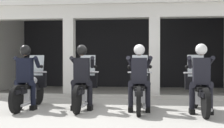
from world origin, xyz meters
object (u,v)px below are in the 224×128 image
object	(u,v)px
motorcycle_far_right	(199,91)
police_officer_far_right	(201,72)
motorcycle_far_left	(30,88)
police_officer_center_right	(139,72)
motorcycle_center_right	(140,89)
police_officer_far_left	(26,71)
police_officer_center_left	(82,72)
motorcycle_center_left	(84,88)

from	to	relation	value
motorcycle_far_right	police_officer_far_right	world-z (taller)	police_officer_far_right
motorcycle_far_left	police_officer_center_right	xyz separation A→B (m)	(2.77, -0.29, 0.44)
motorcycle_center_right	motorcycle_far_right	bearing A→B (deg)	-6.87
police_officer_far_left	motorcycle_far_right	xyz separation A→B (m)	(4.16, 0.16, -0.44)
motorcycle_far_left	police_officer_center_left	size ratio (longest dim) A/B	1.29
police_officer_center_right	police_officer_center_left	bearing A→B (deg)	174.42
police_officer_center_right	motorcycle_center_right	bearing A→B (deg)	87.96
police_officer_far_left	motorcycle_far_right	bearing A→B (deg)	-2.17
police_officer_center_left	motorcycle_center_right	xyz separation A→B (m)	(1.39, 0.19, -0.44)
motorcycle_far_right	motorcycle_center_left	bearing A→B (deg)	175.87
police_officer_far_left	police_officer_center_right	bearing A→B (deg)	-4.40
police_officer_center_left	motorcycle_far_right	distance (m)	2.81
motorcycle_far_left	police_officer_far_right	world-z (taller)	police_officer_far_right
police_officer_far_left	police_officer_far_right	world-z (taller)	same
police_officer_center_left	motorcycle_center_right	bearing A→B (deg)	1.33
police_officer_far_left	police_officer_far_right	bearing A→B (deg)	-6.08
motorcycle_center_left	police_officer_far_right	distance (m)	2.85
motorcycle_center_right	police_officer_far_right	world-z (taller)	police_officer_far_right
motorcycle_far_left	motorcycle_far_right	size ratio (longest dim) A/B	1.00
police_officer_center_left	police_officer_far_right	distance (m)	2.78
motorcycle_center_left	motorcycle_far_right	bearing A→B (deg)	-10.98
police_officer_far_right	police_officer_far_left	bearing A→B (deg)	178.57
motorcycle_far_right	police_officer_far_right	bearing A→B (deg)	-89.95
police_officer_center_left	motorcycle_far_right	xyz separation A→B (m)	(2.77, 0.07, -0.44)
police_officer_far_left	motorcycle_center_left	size ratio (longest dim) A/B	0.78
police_officer_center_left	police_officer_far_right	bearing A→B (deg)	-10.98
motorcycle_far_left	police_officer_center_right	bearing A→B (deg)	-10.24
motorcycle_far_left	motorcycle_far_right	xyz separation A→B (m)	(4.16, -0.13, 0.00)
police_officer_far_right	motorcycle_far_left	bearing A→B (deg)	174.68
motorcycle_center_left	police_officer_center_left	bearing A→B (deg)	-96.79
police_officer_center_right	motorcycle_far_right	world-z (taller)	police_officer_center_right
police_officer_far_left	motorcycle_center_right	distance (m)	2.82
police_officer_center_right	motorcycle_far_right	xyz separation A→B (m)	(1.39, 0.16, -0.44)
police_officer_center_right	motorcycle_far_right	size ratio (longest dim) A/B	0.78
police_officer_center_left	motorcycle_center_right	distance (m)	1.47
police_officer_far_left	police_officer_center_left	bearing A→B (deg)	-0.66
police_officer_far_right	police_officer_center_left	bearing A→B (deg)	175.87
police_officer_far_left	police_officer_far_right	distance (m)	4.16
motorcycle_far_left	motorcycle_far_right	bearing A→B (deg)	-6.08
police_officer_far_left	police_officer_far_right	size ratio (longest dim) A/B	1.00
motorcycle_center_right	police_officer_center_right	distance (m)	0.52
police_officer_far_left	motorcycle_center_left	world-z (taller)	police_officer_far_left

